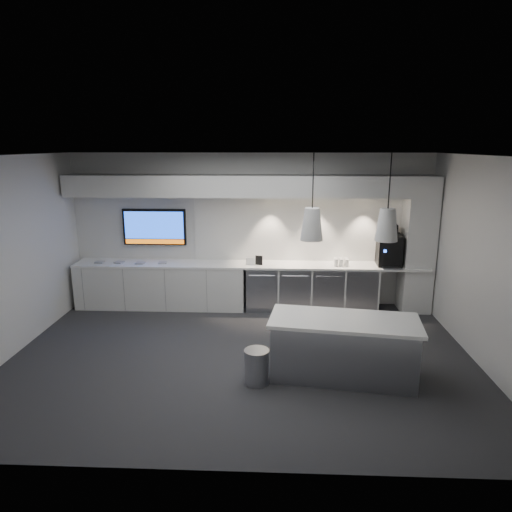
{
  "coord_description": "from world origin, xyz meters",
  "views": [
    {
      "loc": [
        0.5,
        -6.36,
        3.15
      ],
      "look_at": [
        0.17,
        1.1,
        1.32
      ],
      "focal_mm": 32.0,
      "sensor_mm": 36.0,
      "label": 1
    }
  ],
  "objects_px": {
    "island": "(343,348)",
    "bin": "(257,366)",
    "coffee_machine": "(389,248)",
    "wall_tv": "(155,227)"
  },
  "relations": [
    {
      "from": "island",
      "to": "bin",
      "type": "xyz_separation_m",
      "value": [
        -1.18,
        -0.22,
        -0.19
      ]
    },
    {
      "from": "island",
      "to": "bin",
      "type": "height_order",
      "value": "island"
    },
    {
      "from": "coffee_machine",
      "to": "wall_tv",
      "type": "bearing_deg",
      "value": -178.97
    },
    {
      "from": "bin",
      "to": "coffee_machine",
      "type": "relative_size",
      "value": 0.6
    },
    {
      "from": "island",
      "to": "bin",
      "type": "bearing_deg",
      "value": -161.46
    },
    {
      "from": "wall_tv",
      "to": "coffee_machine",
      "type": "height_order",
      "value": "wall_tv"
    },
    {
      "from": "bin",
      "to": "coffee_machine",
      "type": "height_order",
      "value": "coffee_machine"
    },
    {
      "from": "wall_tv",
      "to": "bin",
      "type": "bearing_deg",
      "value": -55.95
    },
    {
      "from": "island",
      "to": "coffee_machine",
      "type": "bearing_deg",
      "value": 73.93
    },
    {
      "from": "wall_tv",
      "to": "bin",
      "type": "distance_m",
      "value": 4.08
    }
  ]
}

